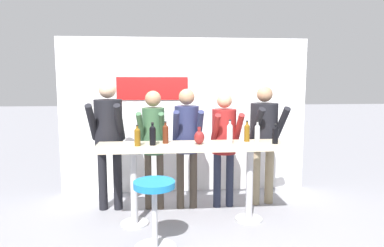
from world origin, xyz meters
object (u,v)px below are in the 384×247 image
(wine_bottle_0, at_px, (230,133))
(person_center_left, at_px, (187,135))
(person_far_left, at_px, (109,131))
(wine_bottle_1, at_px, (137,136))
(tasting_table, at_px, (193,157))
(wine_bottle_5, at_px, (257,132))
(bar_stool, at_px, (154,204))
(decorative_vase, at_px, (199,137))
(person_center, at_px, (224,137))
(wine_bottle_2, at_px, (165,133))
(person_left, at_px, (153,136))
(person_center_right, at_px, (264,132))
(wine_bottle_6, at_px, (247,132))
(wine_bottle_4, at_px, (153,134))
(wine_bottle_3, at_px, (275,134))

(wine_bottle_0, bearing_deg, person_center_left, 133.10)
(person_center_left, bearing_deg, person_far_left, 177.13)
(person_far_left, xyz_separation_m, wine_bottle_1, (0.44, -0.60, 0.02))
(tasting_table, bearing_deg, wine_bottle_5, 2.70)
(bar_stool, height_order, wine_bottle_5, wine_bottle_5)
(decorative_vase, bearing_deg, person_far_left, 154.86)
(person_center, bearing_deg, person_center_left, 176.65)
(person_far_left, relative_size, decorative_vase, 8.29)
(wine_bottle_2, bearing_deg, tasting_table, -12.68)
(wine_bottle_1, bearing_deg, person_left, 72.13)
(wine_bottle_0, distance_m, wine_bottle_1, 1.15)
(person_center, relative_size, wine_bottle_2, 5.87)
(wine_bottle_2, bearing_deg, person_center_right, 18.88)
(wine_bottle_0, relative_size, wine_bottle_5, 1.11)
(decorative_vase, bearing_deg, person_center_left, 102.61)
(wine_bottle_5, bearing_deg, person_left, 161.10)
(person_center, distance_m, person_center_right, 0.61)
(person_center_right, xyz_separation_m, decorative_vase, (-1.02, -0.60, 0.05))
(person_center_left, distance_m, decorative_vase, 0.54)
(person_center_left, height_order, wine_bottle_0, person_center_left)
(person_left, distance_m, person_center_right, 1.60)
(bar_stool, distance_m, person_center_right, 2.09)
(person_center_right, bearing_deg, wine_bottle_6, -138.13)
(bar_stool, height_order, person_left, person_left)
(person_center, height_order, decorative_vase, person_center)
(person_left, distance_m, wine_bottle_0, 1.12)
(person_center_left, distance_m, wine_bottle_4, 0.71)
(person_center, height_order, wine_bottle_2, person_center)
(wine_bottle_2, distance_m, wine_bottle_5, 1.19)
(person_far_left, height_order, decorative_vase, person_far_left)
(person_far_left, height_order, wine_bottle_5, person_far_left)
(person_center_left, distance_m, wine_bottle_0, 0.74)
(tasting_table, distance_m, wine_bottle_1, 0.75)
(person_center, relative_size, wine_bottle_6, 5.99)
(wine_bottle_6, bearing_deg, wine_bottle_0, -149.49)
(person_left, xyz_separation_m, wine_bottle_3, (1.55, -0.58, 0.09))
(person_center_right, relative_size, wine_bottle_4, 6.10)
(wine_bottle_1, height_order, wine_bottle_2, wine_bottle_2)
(wine_bottle_1, distance_m, wine_bottle_4, 0.19)
(person_far_left, xyz_separation_m, person_center_left, (1.08, -0.04, -0.06))
(person_center_right, bearing_deg, person_far_left, 171.75)
(wine_bottle_5, bearing_deg, wine_bottle_3, -29.76)
(wine_bottle_4, xyz_separation_m, wine_bottle_5, (1.35, 0.07, -0.01))
(wine_bottle_5, height_order, decorative_vase, wine_bottle_5)
(person_center, xyz_separation_m, wine_bottle_6, (0.23, -0.39, 0.13))
(person_far_left, xyz_separation_m, wine_bottle_0, (1.59, -0.58, 0.04))
(wine_bottle_2, height_order, decorative_vase, wine_bottle_2)
(person_far_left, relative_size, wine_bottle_6, 6.60)
(wine_bottle_0, xyz_separation_m, wine_bottle_1, (-1.15, -0.02, -0.02))
(wine_bottle_3, distance_m, wine_bottle_5, 0.23)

